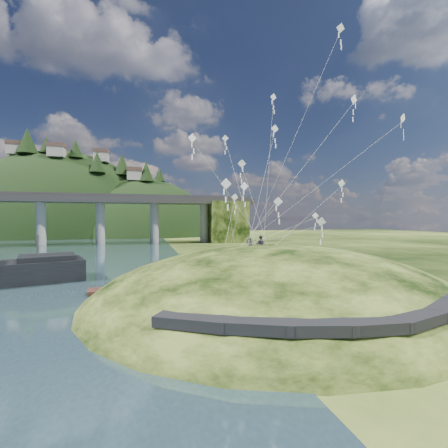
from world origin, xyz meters
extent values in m
plane|color=black|center=(0.00, 0.00, 0.00)|extent=(320.00, 320.00, 0.00)
ellipsoid|color=black|center=(8.00, 2.00, -1.50)|extent=(36.00, 32.00, 13.00)
cube|color=black|center=(-1.50, -8.00, 2.03)|extent=(4.32, 3.62, 0.71)
cube|color=black|center=(1.50, -9.65, 2.09)|extent=(4.10, 2.97, 0.61)
cube|color=black|center=(4.50, -10.65, 2.08)|extent=(3.85, 2.37, 0.62)
cube|color=black|center=(7.50, -11.10, 2.04)|extent=(3.62, 1.83, 0.66)
cube|color=black|center=(10.50, -10.90, 2.05)|extent=(3.82, 2.27, 0.68)
cube|color=black|center=(13.50, -9.95, 2.14)|extent=(4.11, 2.97, 0.71)
cylinder|color=gray|center=(-32.00, 70.00, 6.50)|extent=(2.60, 2.60, 13.00)
cylinder|color=gray|center=(-16.50, 70.00, 6.50)|extent=(2.60, 2.60, 13.00)
cylinder|color=gray|center=(-1.00, 70.00, 6.50)|extent=(2.60, 2.60, 13.00)
cylinder|color=gray|center=(14.50, 70.00, 6.50)|extent=(2.60, 2.60, 13.00)
cube|color=black|center=(22.00, 70.00, 6.50)|extent=(12.00, 11.00, 13.00)
ellipsoid|color=black|center=(-40.00, 126.00, -6.00)|extent=(96.00, 68.00, 88.00)
ellipsoid|color=black|center=(-5.00, 118.00, -10.00)|extent=(76.00, 56.00, 72.00)
cone|color=black|center=(-49.87, 114.63, 39.23)|extent=(8.01, 8.01, 10.54)
cone|color=black|center=(-42.87, 114.06, 37.88)|extent=(4.97, 4.97, 6.54)
cone|color=black|center=(-31.40, 112.04, 36.68)|extent=(5.83, 5.83, 7.67)
cone|color=black|center=(-22.45, 107.08, 30.58)|extent=(6.47, 6.47, 8.51)
cone|color=black|center=(-13.22, 113.99, 31.23)|extent=(7.13, 7.13, 9.38)
cone|color=black|center=(-3.12, 109.03, 27.87)|extent=(6.56, 6.56, 8.63)
cone|color=black|center=(2.77, 114.63, 27.68)|extent=(4.88, 4.88, 6.42)
cube|color=beige|center=(-55.00, 118.00, 35.99)|extent=(6.00, 5.00, 4.00)
cube|color=brown|center=(-55.00, 118.00, 38.69)|extent=(6.40, 5.40, 1.60)
cube|color=beige|center=(-38.00, 110.00, 34.28)|extent=(6.00, 5.00, 4.00)
cube|color=brown|center=(-38.00, 110.00, 36.98)|extent=(6.40, 5.40, 1.60)
cube|color=beige|center=(-22.00, 116.00, 34.18)|extent=(6.00, 5.00, 4.00)
cube|color=brown|center=(-22.00, 116.00, 36.88)|extent=(6.40, 5.40, 1.60)
cube|color=beige|center=(-8.00, 110.00, 25.88)|extent=(6.00, 5.00, 4.00)
cube|color=brown|center=(-8.00, 110.00, 28.58)|extent=(6.40, 5.40, 1.60)
cube|color=black|center=(-15.46, 16.69, 2.86)|extent=(7.12, 6.47, 0.59)
cylinder|color=#2D2B2B|center=(-16.40, 16.39, 4.14)|extent=(0.24, 0.24, 2.96)
cube|color=#381C17|center=(-3.09, 8.27, 0.41)|extent=(12.86, 3.25, 0.32)
cylinder|color=#381C17|center=(-8.52, 7.73, 0.18)|extent=(0.27, 0.27, 0.91)
cylinder|color=#381C17|center=(-5.80, 8.00, 0.18)|extent=(0.27, 0.27, 0.91)
cylinder|color=#381C17|center=(-3.09, 8.27, 0.18)|extent=(0.27, 0.27, 0.91)
cylinder|color=#381C17|center=(-0.38, 8.54, 0.18)|extent=(0.27, 0.27, 0.91)
cylinder|color=#381C17|center=(2.33, 8.81, 0.18)|extent=(0.27, 0.27, 0.91)
imported|color=#282936|center=(5.98, 3.60, 5.70)|extent=(0.61, 0.44, 1.55)
imported|color=#282936|center=(7.50, 4.67, 5.82)|extent=(1.12, 1.06, 1.83)
cube|color=white|center=(10.91, -1.01, 7.28)|extent=(0.82, 0.32, 0.79)
cube|color=white|center=(10.91, -1.01, 6.69)|extent=(0.11, 0.03, 0.48)
cube|color=white|center=(10.91, -1.01, 6.11)|extent=(0.11, 0.03, 0.48)
cube|color=white|center=(10.91, -1.01, 5.52)|extent=(0.11, 0.03, 0.48)
cube|color=white|center=(13.36, -0.43, 10.76)|extent=(0.73, 0.22, 0.72)
cube|color=white|center=(13.36, -0.43, 10.24)|extent=(0.10, 0.04, 0.42)
cube|color=white|center=(13.36, -0.43, 9.73)|extent=(0.10, 0.04, 0.42)
cube|color=white|center=(13.36, -0.43, 9.21)|extent=(0.10, 0.04, 0.42)
cube|color=white|center=(4.98, 3.11, 12.79)|extent=(0.75, 0.31, 0.77)
cube|color=white|center=(4.98, 3.11, 12.23)|extent=(0.10, 0.03, 0.46)
cube|color=white|center=(4.98, 3.11, 11.67)|extent=(0.10, 0.03, 0.46)
cube|color=white|center=(4.98, 3.11, 11.11)|extent=(0.10, 0.03, 0.46)
cube|color=white|center=(13.88, 4.69, 7.88)|extent=(0.59, 0.43, 0.69)
cube|color=white|center=(13.88, 4.69, 7.39)|extent=(0.09, 0.05, 0.40)
cube|color=white|center=(13.88, 4.69, 6.89)|extent=(0.09, 0.05, 0.40)
cube|color=white|center=(13.88, 4.69, 6.40)|extent=(0.09, 0.05, 0.40)
cube|color=white|center=(9.26, 5.04, 16.98)|extent=(0.85, 0.17, 0.84)
cube|color=white|center=(9.26, 5.04, 16.38)|extent=(0.11, 0.04, 0.49)
cube|color=white|center=(9.26, 5.04, 15.78)|extent=(0.11, 0.04, 0.49)
cube|color=white|center=(9.26, 5.04, 15.18)|extent=(0.11, 0.04, 0.49)
cube|color=white|center=(6.84, 11.45, 10.22)|extent=(0.88, 0.30, 0.85)
cube|color=white|center=(6.84, 11.45, 9.60)|extent=(0.11, 0.07, 0.51)
cube|color=white|center=(6.84, 11.45, 8.98)|extent=(0.11, 0.07, 0.51)
cube|color=white|center=(6.84, 11.45, 8.36)|extent=(0.11, 0.07, 0.51)
cube|color=white|center=(5.18, 9.86, 16.95)|extent=(0.75, 0.34, 0.79)
cube|color=white|center=(5.18, 9.86, 16.39)|extent=(0.10, 0.04, 0.46)
cube|color=white|center=(5.18, 9.86, 15.83)|extent=(0.10, 0.04, 0.46)
cube|color=white|center=(5.18, 9.86, 15.27)|extent=(0.10, 0.04, 0.46)
cube|color=white|center=(0.42, 4.24, 15.19)|extent=(0.84, 0.29, 0.86)
cube|color=white|center=(0.42, 4.24, 14.59)|extent=(0.11, 0.07, 0.50)
cube|color=white|center=(0.42, 4.24, 13.98)|extent=(0.11, 0.07, 0.50)
cube|color=white|center=(0.42, 4.24, 13.37)|extent=(0.11, 0.07, 0.50)
cube|color=white|center=(15.76, -4.69, 15.47)|extent=(0.69, 0.30, 0.71)
cube|color=white|center=(15.76, -4.69, 14.96)|extent=(0.09, 0.07, 0.42)
cube|color=white|center=(15.76, -4.69, 14.44)|extent=(0.09, 0.07, 0.42)
cube|color=white|center=(15.76, -4.69, 13.93)|extent=(0.09, 0.07, 0.42)
cube|color=white|center=(6.27, -2.17, 8.90)|extent=(0.72, 0.28, 0.74)
cube|color=white|center=(6.27, -2.17, 8.37)|extent=(0.10, 0.03, 0.43)
cube|color=white|center=(6.27, -2.17, 7.84)|extent=(0.10, 0.03, 0.43)
cube|color=white|center=(6.27, -2.17, 7.31)|extent=(0.10, 0.03, 0.43)
cube|color=white|center=(10.11, 7.32, 21.24)|extent=(0.77, 0.21, 0.76)
cube|color=white|center=(10.11, 7.32, 20.69)|extent=(0.10, 0.06, 0.45)
cube|color=white|center=(10.11, 7.32, 20.14)|extent=(0.10, 0.06, 0.45)
cube|color=white|center=(10.11, 7.32, 19.60)|extent=(0.10, 0.06, 0.45)
cube|color=white|center=(5.54, 3.99, 10.74)|extent=(0.70, 0.54, 0.84)
cube|color=white|center=(5.54, 3.99, 10.15)|extent=(0.11, 0.07, 0.49)
cube|color=white|center=(5.54, 3.99, 9.55)|extent=(0.11, 0.07, 0.49)
cube|color=white|center=(5.54, 3.99, 8.95)|extent=(0.11, 0.07, 0.49)
cube|color=white|center=(1.54, -3.81, 9.99)|extent=(0.67, 0.45, 0.74)
cube|color=white|center=(1.54, -3.81, 9.44)|extent=(0.10, 0.04, 0.45)
cube|color=white|center=(1.54, -3.81, 8.90)|extent=(0.10, 0.04, 0.45)
cube|color=white|center=(1.54, -3.81, 8.35)|extent=(0.10, 0.04, 0.45)
cube|color=white|center=(14.73, -0.27, 18.54)|extent=(0.83, 0.28, 0.84)
cube|color=white|center=(14.73, -0.27, 17.93)|extent=(0.11, 0.07, 0.49)
cube|color=white|center=(14.73, -0.27, 17.33)|extent=(0.11, 0.07, 0.49)
cube|color=white|center=(14.73, -0.27, 16.73)|extent=(0.11, 0.07, 0.49)
cube|color=white|center=(12.75, -0.95, 24.31)|extent=(0.79, 0.25, 0.77)
cube|color=white|center=(12.75, -0.95, 23.75)|extent=(0.10, 0.04, 0.46)
cube|color=white|center=(12.75, -0.95, 23.20)|extent=(0.10, 0.04, 0.46)
cube|color=white|center=(12.75, -0.95, 22.64)|extent=(0.10, 0.04, 0.46)
camera|label=1|loc=(-4.00, -23.99, 7.54)|focal=24.00mm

